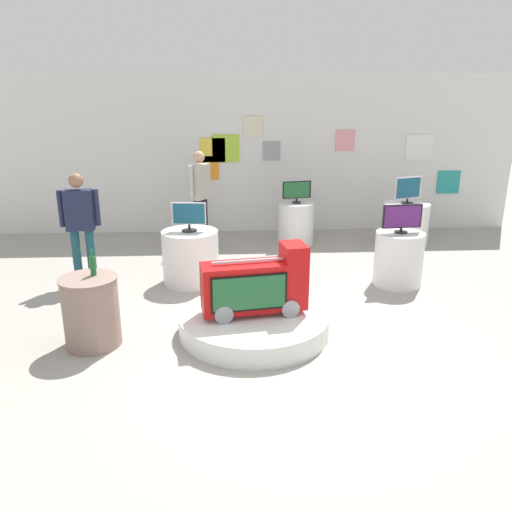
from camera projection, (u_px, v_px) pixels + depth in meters
The scene contains 16 objects.
ground_plane at pixel (268, 344), 5.48m from camera, with size 30.00×30.00×0.00m, color #9E998E.
back_wall_display at pixel (249, 155), 9.75m from camera, with size 10.60×0.13×3.03m.
main_display_pedestal at pixel (254, 323), 5.71m from camera, with size 1.71×1.71×0.24m, color silver.
novelty_firetruck_tv at pixel (256, 286), 5.58m from camera, with size 1.22×0.57×0.80m.
display_pedestal_left_rear at pixel (398, 259), 7.12m from camera, with size 0.68×0.68×0.77m, color silver.
tv_on_left_rear at pixel (402, 218), 6.93m from camera, with size 0.57×0.18×0.40m.
display_pedestal_center_rear at pixel (191, 257), 7.20m from camera, with size 0.81×0.81×0.77m, color silver.
tv_on_center_rear at pixel (189, 216), 7.01m from camera, with size 0.49×0.22×0.41m.
display_pedestal_right_rear at pixel (296, 224), 9.11m from camera, with size 0.65×0.65×0.77m, color silver.
tv_on_right_rear at pixel (297, 191), 8.92m from camera, with size 0.52×0.17×0.39m.
display_pedestal_far_right at pixel (405, 224), 9.07m from camera, with size 0.83×0.83×0.77m, color silver.
tv_on_far_right at pixel (408, 189), 8.87m from camera, with size 0.53×0.22×0.47m.
side_table_round at pixel (91, 311), 5.36m from camera, with size 0.61×0.61×0.78m.
bottle_on_side_table at pixel (93, 265), 5.29m from camera, with size 0.06×0.06×0.28m.
shopper_browsing_near_truck at pixel (200, 192), 8.76m from camera, with size 0.38×0.47×1.71m.
shopper_browsing_rear at pixel (80, 221), 7.01m from camera, with size 0.56×0.24×1.60m.
Camera 1 is at (-0.41, -4.91, 2.58)m, focal length 35.00 mm.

